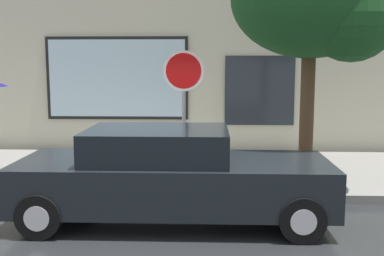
{
  "coord_description": "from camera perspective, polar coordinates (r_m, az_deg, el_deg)",
  "views": [
    {
      "loc": [
        0.79,
        -6.88,
        2.42
      ],
      "look_at": [
        0.45,
        1.8,
        1.2
      ],
      "focal_mm": 43.6,
      "sensor_mm": 36.0,
      "label": 1
    }
  ],
  "objects": [
    {
      "name": "sidewalk",
      "position": [
        10.19,
        -2.28,
        -5.32
      ],
      "size": [
        20.0,
        4.0,
        0.15
      ],
      "primitive_type": "cube",
      "color": "gray",
      "rests_on": "ground"
    },
    {
      "name": "stop_sign",
      "position": [
        8.74,
        -1.03,
        4.68
      ],
      "size": [
        0.76,
        0.1,
        2.5
      ],
      "color": "gray",
      "rests_on": "sidewalk"
    },
    {
      "name": "parked_car",
      "position": [
        7.14,
        -2.64,
        -5.89
      ],
      "size": [
        4.7,
        1.83,
        1.44
      ],
      "color": "black",
      "rests_on": "ground"
    },
    {
      "name": "street_tree",
      "position": [
        8.91,
        15.27,
        14.6
      ],
      "size": [
        2.89,
        2.46,
        4.51
      ],
      "color": "#4C3823",
      "rests_on": "sidewalk"
    },
    {
      "name": "ground_plane",
      "position": [
        7.34,
        -4.15,
        -11.29
      ],
      "size": [
        60.0,
        60.0,
        0.0
      ],
      "primitive_type": "plane",
      "color": "#282B2D"
    },
    {
      "name": "building_facade",
      "position": [
        12.45,
        -1.52,
        12.87
      ],
      "size": [
        20.0,
        0.67,
        7.0
      ],
      "color": "beige",
      "rests_on": "ground"
    }
  ]
}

